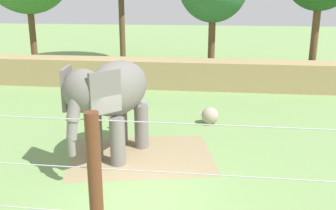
# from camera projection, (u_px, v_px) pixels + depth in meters

# --- Properties ---
(ground_plane) EXTENTS (120.00, 120.00, 0.00)m
(ground_plane) POSITION_uv_depth(u_px,v_px,m) (143.00, 194.00, 10.42)
(ground_plane) COLOR #759956
(dirt_patch) EXTENTS (5.34, 4.44, 0.01)m
(dirt_patch) POSITION_uv_depth(u_px,v_px,m) (142.00, 156.00, 12.91)
(dirt_patch) COLOR #937F5B
(dirt_patch) RESTS_ON ground
(embankment_wall) EXTENTS (36.00, 1.80, 1.60)m
(embankment_wall) POSITION_uv_depth(u_px,v_px,m) (184.00, 74.00, 22.23)
(embankment_wall) COLOR tan
(embankment_wall) RESTS_ON ground
(elephant) EXTENTS (2.45, 4.25, 3.25)m
(elephant) POSITION_uv_depth(u_px,v_px,m) (112.00, 95.00, 12.24)
(elephant) COLOR slate
(elephant) RESTS_ON ground
(enrichment_ball) EXTENTS (0.72, 0.72, 0.72)m
(enrichment_ball) POSITION_uv_depth(u_px,v_px,m) (210.00, 116.00, 16.00)
(enrichment_ball) COLOR tan
(enrichment_ball) RESTS_ON ground
(cable_fence) EXTENTS (12.67, 0.25, 3.38)m
(cable_fence) POSITION_uv_depth(u_px,v_px,m) (103.00, 203.00, 6.75)
(cable_fence) COLOR brown
(cable_fence) RESTS_ON ground
(feed_trough) EXTENTS (1.48, 1.06, 0.44)m
(feed_trough) POSITION_uv_depth(u_px,v_px,m) (134.00, 104.00, 18.27)
(feed_trough) COLOR gray
(feed_trough) RESTS_ON ground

